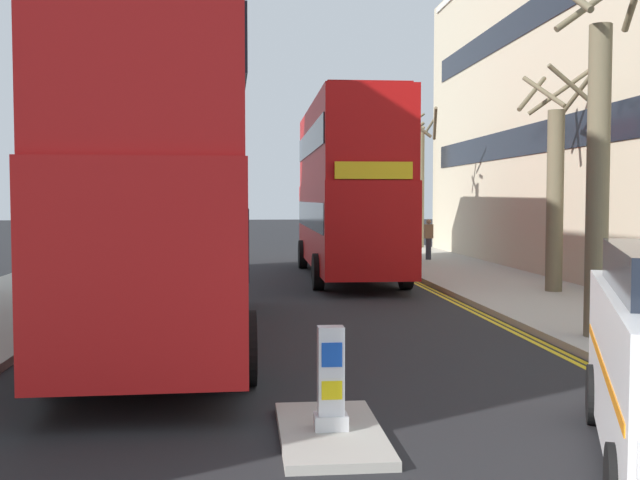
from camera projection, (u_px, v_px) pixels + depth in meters
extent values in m
cube|color=#ADA89E|center=(529.00, 294.00, 19.89)|extent=(4.00, 80.00, 0.14)
cube|color=#ADA89E|center=(15.00, 301.00, 18.59)|extent=(4.00, 80.00, 0.14)
cube|color=yellow|center=(474.00, 309.00, 17.70)|extent=(0.10, 56.00, 0.01)
cube|color=yellow|center=(467.00, 309.00, 17.68)|extent=(0.10, 56.00, 0.01)
cube|color=#ADA89E|center=(331.00, 433.00, 8.18)|extent=(1.10, 2.20, 0.10)
cube|color=silver|center=(331.00, 421.00, 8.18)|extent=(0.36, 0.28, 0.16)
cube|color=white|center=(331.00, 370.00, 8.15)|extent=(0.28, 0.20, 0.95)
cube|color=blue|center=(332.00, 355.00, 8.03)|extent=(0.22, 0.01, 0.26)
cube|color=yellow|center=(332.00, 390.00, 8.05)|extent=(0.22, 0.01, 0.20)
cube|color=red|center=(171.00, 245.00, 13.55)|extent=(2.69, 10.84, 2.60)
cube|color=red|center=(169.00, 101.00, 13.41)|extent=(2.64, 10.63, 2.50)
cube|color=black|center=(171.00, 229.00, 13.54)|extent=(2.72, 10.41, 0.84)
cube|color=black|center=(169.00, 96.00, 13.41)|extent=(2.70, 10.20, 0.80)
cube|color=yellow|center=(187.00, 170.00, 18.80)|extent=(2.00, 0.10, 0.44)
cube|color=maroon|center=(169.00, 27.00, 13.34)|extent=(2.43, 9.76, 0.10)
cylinder|color=black|center=(126.00, 292.00, 16.79)|extent=(0.32, 1.05, 1.04)
cylinder|color=black|center=(239.00, 290.00, 17.09)|extent=(0.32, 1.05, 1.04)
cylinder|color=black|center=(58.00, 352.00, 10.15)|extent=(0.32, 1.05, 1.04)
cylinder|color=black|center=(245.00, 348.00, 10.45)|extent=(0.32, 1.05, 1.04)
cube|color=#B20F0F|center=(348.00, 224.00, 24.72)|extent=(2.64, 10.83, 2.60)
cube|color=#B20F0F|center=(348.00, 145.00, 24.58)|extent=(2.59, 10.62, 2.50)
cube|color=black|center=(348.00, 215.00, 24.71)|extent=(2.67, 10.40, 0.84)
cube|color=black|center=(348.00, 142.00, 24.58)|extent=(2.65, 10.18, 0.80)
cube|color=yellow|center=(374.00, 170.00, 19.29)|extent=(2.00, 0.09, 0.44)
cube|color=maroon|center=(348.00, 105.00, 24.51)|extent=(2.38, 9.75, 0.10)
cylinder|color=black|center=(406.00, 271.00, 21.57)|extent=(0.31, 1.04, 1.04)
cylinder|color=black|center=(318.00, 272.00, 21.35)|extent=(0.31, 1.04, 1.04)
cylinder|color=black|center=(370.00, 254.00, 28.23)|extent=(0.31, 1.04, 1.04)
cylinder|color=black|center=(303.00, 254.00, 28.01)|extent=(0.31, 1.04, 1.04)
cylinder|color=black|center=(597.00, 395.00, 8.66)|extent=(0.46, 0.71, 0.68)
cylinder|color=#2D2D38|center=(428.00, 249.00, 30.35)|extent=(0.22, 0.22, 0.85)
cube|color=#8C6647|center=(429.00, 231.00, 30.31)|extent=(0.34, 0.22, 0.56)
sphere|color=#9E7051|center=(429.00, 222.00, 30.29)|extent=(0.20, 0.20, 0.20)
cylinder|color=#6B6047|center=(420.00, 189.00, 37.89)|extent=(0.38, 0.38, 5.86)
cylinder|color=#6B6047|center=(434.00, 120.00, 37.97)|extent=(0.53, 1.48, 1.11)
cylinder|color=#6B6047|center=(414.00, 122.00, 38.26)|extent=(1.26, 0.59, 0.96)
cylinder|color=#6B6047|center=(415.00, 121.00, 37.27)|extent=(0.91, 0.93, 0.88)
cylinder|color=#6B6047|center=(415.00, 200.00, 28.92)|extent=(0.38, 0.38, 4.74)
cylinder|color=#6B6047|center=(435.00, 124.00, 28.68)|extent=(0.44, 1.52, 1.12)
cylinder|color=#6B6047|center=(413.00, 131.00, 29.21)|extent=(0.93, 0.13, 0.70)
cylinder|color=#6B6047|center=(403.00, 129.00, 28.80)|extent=(0.27, 0.97, 0.72)
cylinder|color=#6B6047|center=(420.00, 128.00, 28.32)|extent=(0.99, 0.25, 0.74)
cylinder|color=#6B6047|center=(555.00, 201.00, 19.91)|extent=(0.44, 0.44, 4.74)
cylinder|color=#6B6047|center=(576.00, 95.00, 19.94)|extent=(0.38, 1.25, 0.93)
cylinder|color=#6B6047|center=(558.00, 93.00, 20.48)|extent=(1.50, 0.81, 1.18)
cylinder|color=#6B6047|center=(532.00, 94.00, 20.23)|extent=(1.16, 1.05, 1.06)
cylinder|color=#6B6047|center=(544.00, 92.00, 19.36)|extent=(0.83, 1.09, 0.93)
cylinder|color=#6B6047|center=(573.00, 86.00, 19.05)|extent=(1.49, 0.38, 1.09)
cylinder|color=#6B6047|center=(598.00, 182.00, 13.29)|extent=(0.39, 0.39, 5.45)
cylinder|color=#6B6047|center=(634.00, 1.00, 13.06)|extent=(0.36, 1.13, 0.84)
cylinder|color=#6B6047|center=(584.00, 10.00, 13.66)|extent=(1.15, 0.25, 0.85)
cube|color=black|center=(544.00, 7.00, 23.77)|extent=(0.04, 24.64, 1.00)
cube|color=black|center=(542.00, 137.00, 23.99)|extent=(0.04, 24.64, 1.00)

